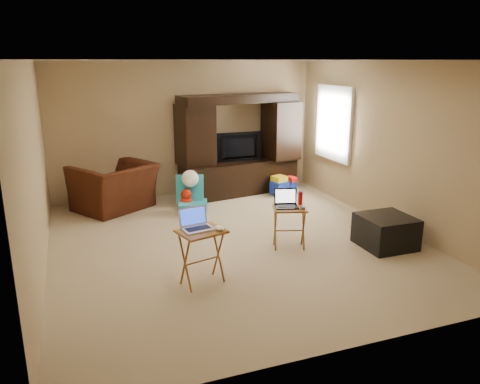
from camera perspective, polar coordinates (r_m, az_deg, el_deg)
name	(u,v)px	position (r m, az deg, el deg)	size (l,w,h in m)	color
floor	(235,242)	(6.69, -0.60, -6.17)	(5.50, 5.50, 0.00)	#C6B289
ceiling	(235,60)	(6.21, -0.66, 15.77)	(5.50, 5.50, 0.00)	silver
wall_back	(186,129)	(8.93, -6.61, 7.61)	(5.00, 5.00, 0.00)	tan
wall_front	(347,218)	(3.93, 12.96, -3.13)	(5.00, 5.00, 0.00)	tan
wall_left	(34,171)	(5.99, -23.78, 2.39)	(5.50, 5.50, 0.00)	tan
wall_right	(389,145)	(7.53, 17.68, 5.47)	(5.50, 5.50, 0.00)	tan
window_pane	(335,123)	(8.76, 11.46, 8.23)	(1.20, 1.20, 0.00)	white
window_frame	(334,123)	(8.75, 11.35, 8.23)	(0.06, 1.14, 1.34)	white
entertainment_center	(240,145)	(8.93, -0.05, 5.75)	(2.32, 0.58, 1.90)	black
television	(240,147)	(8.89, 0.05, 5.46)	(0.96, 0.13, 0.56)	black
recliner	(114,187)	(8.33, -15.06, 0.59)	(1.23, 1.07, 0.80)	#441B0E
child_rocker	(193,194)	(7.95, -5.80, -0.30)	(0.47, 0.54, 0.63)	teal
plush_toy	(186,200)	(8.06, -6.56, -0.95)	(0.35, 0.29, 0.39)	red
push_toy	(283,185)	(9.05, 5.31, 0.89)	(0.50, 0.36, 0.38)	#1633B5
ottoman	(386,231)	(6.79, 17.34, -4.61)	(0.68, 0.68, 0.44)	black
tray_table_left	(202,257)	(5.42, -4.66, -7.92)	(0.50, 0.40, 0.65)	#AD6B2A
tray_table_right	(289,228)	(6.45, 6.03, -4.36)	(0.45, 0.36, 0.58)	#976124
laptop_left	(198,220)	(5.28, -5.17, -3.40)	(0.34, 0.28, 0.24)	silver
laptop_right	(287,199)	(6.32, 5.73, -0.84)	(0.30, 0.25, 0.24)	black
mouse_left	(219,228)	(5.27, -2.54, -4.43)	(0.08, 0.13, 0.05)	white
mouse_right	(303,207)	(6.30, 7.65, -1.86)	(0.08, 0.12, 0.05)	#434247
water_bottle	(300,198)	(6.48, 7.36, -0.75)	(0.06, 0.06, 0.18)	#B70B13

